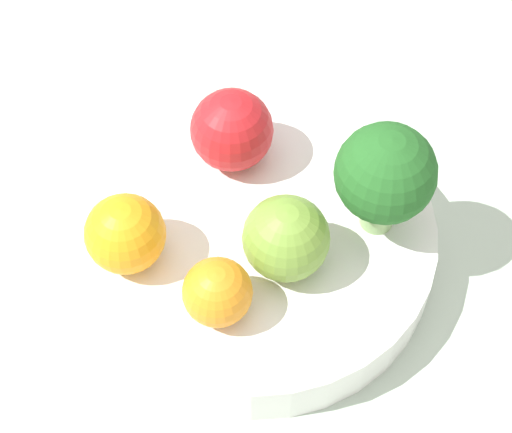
{
  "coord_description": "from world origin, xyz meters",
  "views": [
    {
      "loc": [
        0.01,
        -0.29,
        0.48
      ],
      "look_at": [
        0.0,
        0.0,
        0.06
      ],
      "focal_mm": 60.0,
      "sensor_mm": 36.0,
      "label": 1
    }
  ],
  "objects_px": {
    "apple_red": "(232,130)",
    "orange_front": "(125,234)",
    "bowl": "(256,241)",
    "orange_back": "(217,292)",
    "apple_green": "(286,238)",
    "broccoli": "(385,175)"
  },
  "relations": [
    {
      "from": "apple_red",
      "to": "orange_front",
      "type": "xyz_separation_m",
      "value": [
        -0.06,
        -0.08,
        -0.0
      ]
    },
    {
      "from": "apple_red",
      "to": "orange_front",
      "type": "height_order",
      "value": "apple_red"
    },
    {
      "from": "bowl",
      "to": "orange_front",
      "type": "xyz_separation_m",
      "value": [
        -0.07,
        -0.02,
        0.04
      ]
    },
    {
      "from": "bowl",
      "to": "apple_red",
      "type": "height_order",
      "value": "apple_red"
    },
    {
      "from": "apple_red",
      "to": "orange_back",
      "type": "bearing_deg",
      "value": -91.88
    },
    {
      "from": "bowl",
      "to": "apple_green",
      "type": "relative_size",
      "value": 4.38
    },
    {
      "from": "orange_front",
      "to": "apple_green",
      "type": "bearing_deg",
      "value": -1.28
    },
    {
      "from": "apple_red",
      "to": "apple_green",
      "type": "distance_m",
      "value": 0.09
    },
    {
      "from": "bowl",
      "to": "orange_back",
      "type": "xyz_separation_m",
      "value": [
        -0.02,
        -0.06,
        0.04
      ]
    },
    {
      "from": "bowl",
      "to": "orange_back",
      "type": "height_order",
      "value": "orange_back"
    },
    {
      "from": "apple_green",
      "to": "orange_back",
      "type": "relative_size",
      "value": 1.28
    },
    {
      "from": "orange_back",
      "to": "apple_green",
      "type": "bearing_deg",
      "value": 41.25
    },
    {
      "from": "orange_front",
      "to": "orange_back",
      "type": "height_order",
      "value": "orange_front"
    },
    {
      "from": "broccoli",
      "to": "orange_front",
      "type": "bearing_deg",
      "value": -169.08
    },
    {
      "from": "broccoli",
      "to": "orange_back",
      "type": "height_order",
      "value": "broccoli"
    },
    {
      "from": "orange_front",
      "to": "orange_back",
      "type": "relative_size",
      "value": 1.19
    },
    {
      "from": "broccoli",
      "to": "orange_back",
      "type": "bearing_deg",
      "value": -145.74
    },
    {
      "from": "bowl",
      "to": "orange_front",
      "type": "height_order",
      "value": "orange_front"
    },
    {
      "from": "bowl",
      "to": "apple_red",
      "type": "bearing_deg",
      "value": 106.77
    },
    {
      "from": "apple_red",
      "to": "apple_green",
      "type": "xyz_separation_m",
      "value": [
        0.03,
        -0.08,
        -0.0
      ]
    },
    {
      "from": "apple_red",
      "to": "apple_green",
      "type": "bearing_deg",
      "value": -66.87
    },
    {
      "from": "orange_front",
      "to": "orange_back",
      "type": "distance_m",
      "value": 0.06
    }
  ]
}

